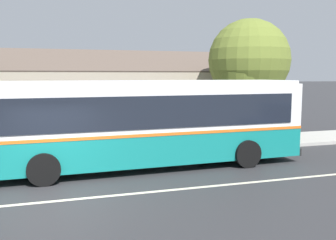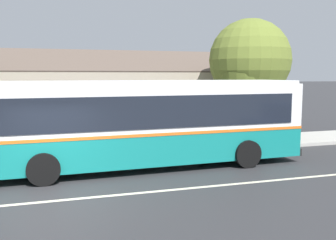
# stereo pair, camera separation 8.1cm
# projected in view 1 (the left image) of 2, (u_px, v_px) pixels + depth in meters

# --- Properties ---
(ground_plane) EXTENTS (300.00, 300.00, 0.00)m
(ground_plane) POSITION_uv_depth(u_px,v_px,m) (55.00, 201.00, 9.89)
(ground_plane) COLOR #2D2D30
(sidewalk_far) EXTENTS (60.00, 3.00, 0.15)m
(sidewalk_far) POSITION_uv_depth(u_px,v_px,m) (53.00, 153.00, 15.57)
(sidewalk_far) COLOR #ADAAA3
(sidewalk_far) RESTS_ON ground
(lane_divider_stripe) EXTENTS (60.00, 0.16, 0.01)m
(lane_divider_stripe) POSITION_uv_depth(u_px,v_px,m) (55.00, 201.00, 9.89)
(lane_divider_stripe) COLOR beige
(lane_divider_stripe) RESTS_ON ground
(community_building) EXTENTS (21.97, 8.62, 5.88)m
(community_building) POSITION_uv_depth(u_px,v_px,m) (45.00, 100.00, 22.36)
(community_building) COLOR tan
(community_building) RESTS_ON ground
(transit_bus) EXTENTS (12.07, 2.98, 3.12)m
(transit_bus) POSITION_uv_depth(u_px,v_px,m) (139.00, 121.00, 13.31)
(transit_bus) COLOR #147F7A
(transit_bus) RESTS_ON ground
(street_tree_primary) EXTENTS (4.15, 4.15, 6.15)m
(street_tree_primary) POSITION_uv_depth(u_px,v_px,m) (248.00, 64.00, 18.93)
(street_tree_primary) COLOR #4C3828
(street_tree_primary) RESTS_ON ground
(bus_stop_sign) EXTENTS (0.36, 0.07, 2.40)m
(bus_stop_sign) POSITION_uv_depth(u_px,v_px,m) (264.00, 112.00, 17.18)
(bus_stop_sign) COLOR gray
(bus_stop_sign) RESTS_ON sidewalk_far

